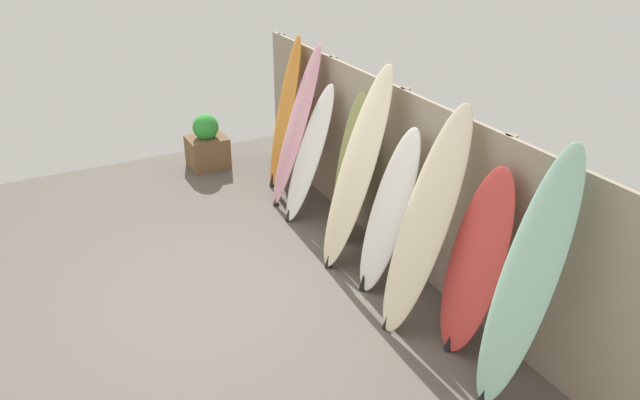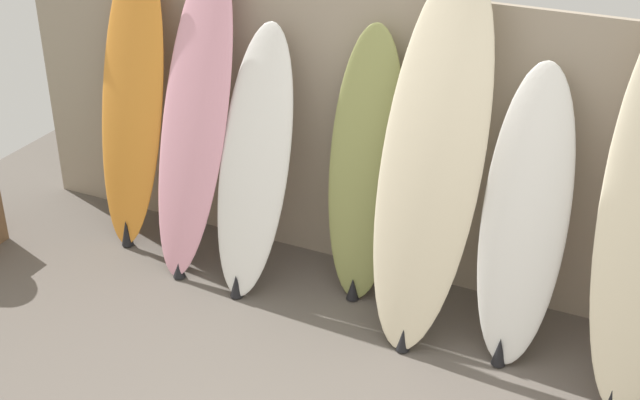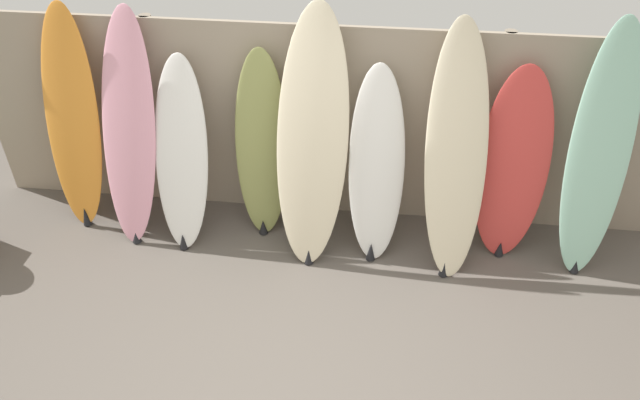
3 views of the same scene
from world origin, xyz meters
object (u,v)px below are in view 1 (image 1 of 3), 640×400
surfboard_orange_0 (285,114)px  surfboard_seafoam_8 (526,283)px  surfboard_red_7 (475,264)px  surfboard_cream_4 (356,171)px  planter_box (207,145)px  surfboard_white_2 (309,155)px  surfboard_olive_3 (349,170)px  surfboard_pink_1 (296,128)px  surfboard_cream_6 (425,223)px  surfboard_white_5 (389,213)px

surfboard_orange_0 → surfboard_seafoam_8: 4.30m
surfboard_red_7 → surfboard_cream_4: bearing=-174.4°
surfboard_seafoam_8 → planter_box: bearing=-173.1°
surfboard_white_2 → surfboard_olive_3: bearing=13.0°
surfboard_pink_1 → surfboard_olive_3: 1.11m
surfboard_white_2 → surfboard_cream_6: 2.25m
surfboard_cream_4 → surfboard_red_7: bearing=5.6°
surfboard_cream_4 → planter_box: (-3.10, -0.55, -0.70)m
surfboard_pink_1 → planter_box: 1.80m
surfboard_white_2 → surfboard_cream_6: size_ratio=0.80×
surfboard_cream_6 → surfboard_seafoam_8: 1.09m
surfboard_orange_0 → surfboard_pink_1: bearing=-10.2°
surfboard_orange_0 → surfboard_white_5: 2.60m
surfboard_white_2 → surfboard_red_7: 2.73m
surfboard_orange_0 → surfboard_seafoam_8: bearing=-1.2°
surfboard_white_5 → surfboard_cream_6: surfboard_cream_6 is taller
surfboard_white_2 → surfboard_seafoam_8: size_ratio=0.78×
surfboard_cream_6 → surfboard_seafoam_8: surfboard_seafoam_8 is taller
surfboard_orange_0 → surfboard_cream_4: bearing=-4.9°
surfboard_seafoam_8 → surfboard_orange_0: bearing=178.8°
surfboard_orange_0 → surfboard_cream_4: (2.08, -0.18, 0.07)m
surfboard_red_7 → surfboard_seafoam_8: (0.60, -0.07, 0.20)m
surfboard_orange_0 → surfboard_red_7: surfboard_orange_0 is taller
surfboard_pink_1 → surfboard_red_7: surfboard_pink_1 is taller
surfboard_olive_3 → planter_box: 2.79m
surfboard_pink_1 → surfboard_cream_6: bearing=-1.6°
surfboard_cream_4 → surfboard_cream_6: (1.13, 0.01, -0.04)m
surfboard_olive_3 → surfboard_seafoam_8: bearing=-2.2°
planter_box → surfboard_seafoam_8: bearing=6.9°
surfboard_cream_4 → surfboard_orange_0: bearing=175.1°
surfboard_red_7 → surfboard_seafoam_8: size_ratio=0.80×
surfboard_olive_3 → surfboard_orange_0: bearing=-179.7°
surfboard_cream_6 → surfboard_seafoam_8: (1.09, 0.08, 0.03)m
surfboard_cream_4 → planter_box: surfboard_cream_4 is taller
surfboard_orange_0 → surfboard_pink_1: 0.54m
surfboard_olive_3 → surfboard_white_5: 0.98m
surfboard_white_2 → planter_box: size_ratio=2.08×
surfboard_white_2 → surfboard_cream_4: size_ratio=0.77×
surfboard_white_2 → surfboard_white_5: bearing=0.6°
surfboard_pink_1 → surfboard_orange_0: bearing=169.8°
surfboard_cream_4 → surfboard_white_2: bearing=178.1°
surfboard_pink_1 → surfboard_red_7: bearing=1.4°
surfboard_cream_4 → surfboard_cream_6: bearing=0.4°
surfboard_cream_6 → surfboard_orange_0: bearing=176.9°
surfboard_orange_0 → planter_box: (-1.02, -0.73, -0.63)m
surfboard_white_5 → surfboard_orange_0: bearing=177.3°
surfboard_olive_3 → planter_box: (-2.65, -0.74, -0.49)m
surfboard_cream_6 → surfboard_red_7: surfboard_cream_6 is taller
surfboard_pink_1 → surfboard_seafoam_8: size_ratio=0.96×
surfboard_cream_4 → surfboard_white_5: (0.52, 0.06, -0.24)m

